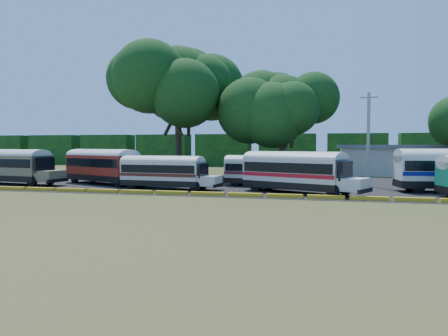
% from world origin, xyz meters
% --- Properties ---
extents(ground, '(160.00, 160.00, 0.00)m').
position_xyz_m(ground, '(0.00, 0.00, 0.00)').
color(ground, '#44511B').
rests_on(ground, ground).
extents(asphalt_strip, '(64.00, 24.00, 0.02)m').
position_xyz_m(asphalt_strip, '(1.00, 12.00, 0.01)').
color(asphalt_strip, black).
rests_on(asphalt_strip, ground).
extents(curb, '(53.70, 0.45, 0.30)m').
position_xyz_m(curb, '(-0.00, 1.00, 0.15)').
color(curb, '#F1A41C').
rests_on(curb, ground).
extents(terminal_building, '(19.00, 9.00, 4.00)m').
position_xyz_m(terminal_building, '(18.00, 30.00, 2.03)').
color(terminal_building, silver).
rests_on(terminal_building, ground).
extents(treeline_backdrop, '(130.00, 4.00, 6.00)m').
position_xyz_m(treeline_backdrop, '(0.00, 48.00, 3.00)').
color(treeline_backdrop, black).
rests_on(treeline_backdrop, ground).
extents(bus_beige, '(11.02, 4.22, 3.53)m').
position_xyz_m(bus_beige, '(-23.42, 5.75, 2.03)').
color(bus_beige, black).
rests_on(bus_beige, ground).
extents(bus_red, '(10.90, 6.89, 3.55)m').
position_xyz_m(bus_red, '(-14.51, 8.14, 2.03)').
color(bus_red, black).
rests_on(bus_red, ground).
extents(bus_cream_west, '(9.29, 2.98, 3.00)m').
position_xyz_m(bus_cream_west, '(-6.71, 5.11, 1.70)').
color(bus_cream_west, black).
rests_on(bus_cream_west, ground).
extents(bus_cream_east, '(9.30, 3.50, 2.98)m').
position_xyz_m(bus_cream_east, '(1.83, 9.52, 1.69)').
color(bus_cream_east, black).
rests_on(bus_cream_east, ground).
extents(bus_white_red, '(10.55, 6.71, 3.44)m').
position_xyz_m(bus_white_red, '(5.02, 4.67, 1.94)').
color(bus_white_red, black).
rests_on(bus_white_red, ground).
extents(tree_west, '(12.83, 12.83, 16.13)m').
position_xyz_m(tree_west, '(-10.72, 19.80, 11.40)').
color(tree_west, '#36281B').
rests_on(tree_west, ground).
extents(tree_center, '(10.10, 10.10, 12.02)m').
position_xyz_m(tree_center, '(2.28, 19.09, 8.28)').
color(tree_center, '#36281B').
rests_on(tree_center, ground).
extents(utility_pole, '(1.60, 0.30, 8.90)m').
position_xyz_m(utility_pole, '(11.20, 11.94, 4.56)').
color(utility_pole, gray).
rests_on(utility_pole, ground).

